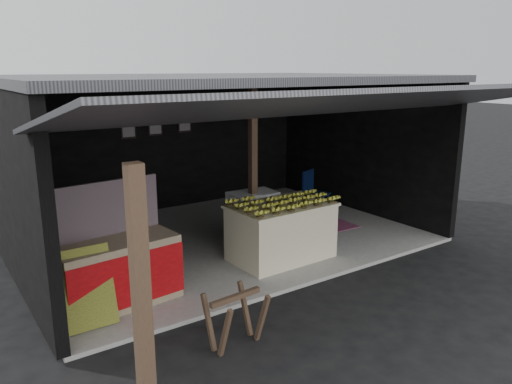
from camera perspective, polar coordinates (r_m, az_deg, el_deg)
ground at (r=7.56m, az=6.03°, el=-10.62°), size 80.00×80.00×0.00m
concrete_slab at (r=9.43m, az=-3.93°, el=-5.27°), size 7.00×5.00×0.06m
shophouse at (r=9.24m, az=-5.15°, el=7.49°), size 7.40×7.29×3.02m
banana_table at (r=8.23m, az=2.89°, el=-4.51°), size 1.70×1.07×0.93m
banana_pile at (r=8.07m, az=2.94°, el=-0.78°), size 1.58×0.97×0.18m
white_crate at (r=9.03m, az=-0.35°, el=-2.85°), size 0.86×0.61×0.92m
neighbor_stall at (r=6.92m, az=-15.61°, el=-8.50°), size 1.64×0.87×1.63m
green_signboard at (r=6.44m, az=-18.85°, el=-10.40°), size 0.67×0.30×0.98m
sawhorse at (r=5.86m, az=-2.35°, el=-13.76°), size 0.68×0.62×0.64m
water_barrel at (r=9.15m, az=6.66°, el=-4.11°), size 0.34×0.34×0.50m
plastic_chair at (r=10.69m, az=6.47°, el=0.34°), size 0.59×0.59×0.97m
magenta_rug at (r=10.03m, az=6.82°, el=-3.94°), size 1.53×1.05×0.01m
picture_frames at (r=11.04m, az=-11.31°, el=7.44°), size 1.62×0.04×0.46m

